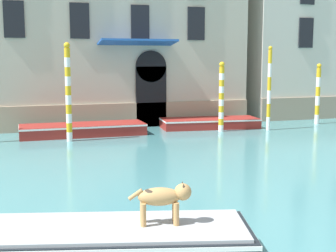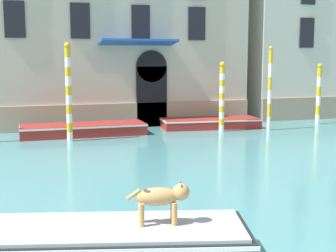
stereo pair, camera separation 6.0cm
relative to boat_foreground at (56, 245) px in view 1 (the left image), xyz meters
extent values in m
cube|color=#BCB29E|center=(4.17, 19.17, 5.89)|extent=(15.72, 6.00, 12.55)
cube|color=tan|center=(4.17, 16.12, 0.28)|extent=(15.72, 0.16, 1.32)
cube|color=black|center=(6.32, 16.11, 1.24)|extent=(1.67, 0.14, 3.24)
cylinder|color=black|center=(6.32, 16.11, 2.86)|extent=(1.67, 0.14, 1.67)
cube|color=black|center=(-0.55, 16.13, 5.16)|extent=(0.98, 0.10, 1.77)
cube|color=black|center=(2.60, 16.13, 5.16)|extent=(0.98, 0.10, 1.77)
cube|color=black|center=(5.74, 16.13, 5.16)|extent=(0.98, 0.10, 1.77)
cube|color=black|center=(8.88, 16.13, 5.16)|extent=(0.98, 0.10, 1.77)
cube|color=#1E4C99|center=(5.45, 15.47, 4.11)|extent=(3.98, 1.40, 0.29)
cube|color=beige|center=(20.07, 19.17, 6.10)|extent=(14.11, 6.00, 12.97)
cube|color=black|center=(15.84, 16.13, 4.78)|extent=(0.94, 0.10, 1.73)
cube|color=black|center=(0.00, 0.00, -0.05)|extent=(7.12, 3.41, 0.66)
cube|color=white|center=(0.00, 0.00, 0.22)|extent=(7.16, 3.44, 0.08)
cube|color=#9EA3A8|center=(0.00, 0.00, 0.31)|extent=(6.89, 3.22, 0.06)
cylinder|color=tan|center=(2.10, -0.36, 0.55)|extent=(0.10, 0.10, 0.41)
cylinder|color=tan|center=(2.05, -0.59, 0.55)|extent=(0.10, 0.10, 0.41)
cylinder|color=tan|center=(1.53, -0.24, 0.55)|extent=(0.10, 0.10, 0.41)
cylinder|color=tan|center=(1.48, -0.46, 0.55)|extent=(0.10, 0.10, 0.41)
ellipsoid|color=tan|center=(1.79, -0.41, 0.84)|extent=(0.82, 0.49, 0.33)
ellipsoid|color=#382D23|center=(1.68, -0.39, 0.93)|extent=(0.38, 0.30, 0.11)
sphere|color=tan|center=(2.20, -0.50, 0.92)|extent=(0.31, 0.31, 0.31)
cone|color=#382D23|center=(2.22, -0.42, 1.03)|extent=(0.09, 0.09, 0.12)
cone|color=#382D23|center=(2.19, -0.58, 1.03)|extent=(0.09, 0.09, 0.12)
cylinder|color=tan|center=(1.38, -0.32, 0.89)|extent=(0.28, 0.13, 0.22)
cube|color=maroon|center=(2.40, 14.30, -0.11)|extent=(5.90, 1.93, 0.55)
cube|color=white|center=(2.40, 14.30, 0.10)|extent=(5.93, 1.96, 0.08)
cube|color=#B2B7BC|center=(2.40, 14.30, -0.14)|extent=(3.25, 1.44, 0.49)
cube|color=maroon|center=(9.16, 14.69, -0.13)|extent=(5.28, 2.34, 0.51)
cube|color=white|center=(9.16, 14.69, 0.07)|extent=(5.31, 2.38, 0.08)
cube|color=#8C7251|center=(9.16, 14.69, -0.15)|extent=(2.94, 1.65, 0.46)
cylinder|color=white|center=(15.52, 14.27, -0.12)|extent=(0.24, 0.24, 0.53)
cylinder|color=gold|center=(15.52, 14.27, 0.41)|extent=(0.24, 0.24, 0.53)
cylinder|color=white|center=(15.52, 14.27, 0.93)|extent=(0.24, 0.24, 0.53)
cylinder|color=gold|center=(15.52, 14.27, 1.46)|extent=(0.24, 0.24, 0.53)
cylinder|color=white|center=(15.52, 14.27, 1.98)|extent=(0.24, 0.24, 0.53)
cylinder|color=gold|center=(15.52, 14.27, 2.51)|extent=(0.24, 0.24, 0.53)
sphere|color=gold|center=(15.52, 14.27, 2.88)|extent=(0.25, 0.25, 0.25)
cylinder|color=white|center=(9.21, 13.38, -0.22)|extent=(0.26, 0.26, 0.33)
cylinder|color=gold|center=(9.21, 13.38, 0.11)|extent=(0.26, 0.26, 0.33)
cylinder|color=white|center=(9.21, 13.38, 0.43)|extent=(0.26, 0.26, 0.33)
cylinder|color=gold|center=(9.21, 13.38, 0.76)|extent=(0.26, 0.26, 0.33)
cylinder|color=white|center=(9.21, 13.38, 1.08)|extent=(0.26, 0.26, 0.33)
cylinder|color=gold|center=(9.21, 13.38, 1.41)|extent=(0.26, 0.26, 0.33)
cylinder|color=white|center=(9.21, 13.38, 1.74)|extent=(0.26, 0.26, 0.33)
cylinder|color=gold|center=(9.21, 13.38, 2.06)|extent=(0.26, 0.26, 0.33)
cylinder|color=white|center=(9.21, 13.38, 2.39)|extent=(0.26, 0.26, 0.33)
cylinder|color=gold|center=(9.21, 13.38, 2.71)|extent=(0.26, 0.26, 0.33)
sphere|color=gold|center=(9.21, 13.38, 2.99)|extent=(0.27, 0.27, 0.27)
cylinder|color=white|center=(1.60, 12.84, -0.18)|extent=(0.25, 0.25, 0.41)
cylinder|color=gold|center=(1.60, 12.84, 0.23)|extent=(0.25, 0.25, 0.41)
cylinder|color=white|center=(1.60, 12.84, 0.65)|extent=(0.25, 0.25, 0.41)
cylinder|color=gold|center=(1.60, 12.84, 1.06)|extent=(0.25, 0.25, 0.41)
cylinder|color=white|center=(1.60, 12.84, 1.47)|extent=(0.25, 0.25, 0.41)
cylinder|color=gold|center=(1.60, 12.84, 1.88)|extent=(0.25, 0.25, 0.41)
cylinder|color=white|center=(1.60, 12.84, 2.29)|extent=(0.25, 0.25, 0.41)
cylinder|color=gold|center=(1.60, 12.84, 2.70)|extent=(0.25, 0.25, 0.41)
cylinder|color=white|center=(1.60, 12.84, 3.12)|extent=(0.25, 0.25, 0.41)
cylinder|color=gold|center=(1.60, 12.84, 3.53)|extent=(0.25, 0.25, 0.41)
sphere|color=gold|center=(1.60, 12.84, 3.85)|extent=(0.27, 0.27, 0.27)
cylinder|color=white|center=(11.71, 13.04, -0.04)|extent=(0.19, 0.19, 0.68)
cylinder|color=gold|center=(11.71, 13.04, 0.64)|extent=(0.19, 0.19, 0.68)
cylinder|color=white|center=(11.71, 13.04, 1.32)|extent=(0.19, 0.19, 0.68)
cylinder|color=gold|center=(11.71, 13.04, 2.01)|extent=(0.19, 0.19, 0.68)
cylinder|color=white|center=(11.71, 13.04, 2.69)|extent=(0.19, 0.19, 0.68)
cylinder|color=gold|center=(11.71, 13.04, 3.37)|extent=(0.19, 0.19, 0.68)
sphere|color=gold|center=(11.71, 13.04, 3.80)|extent=(0.20, 0.20, 0.20)
camera|label=1|loc=(-0.52, -8.10, 3.26)|focal=50.00mm
camera|label=2|loc=(-0.46, -8.12, 3.26)|focal=50.00mm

